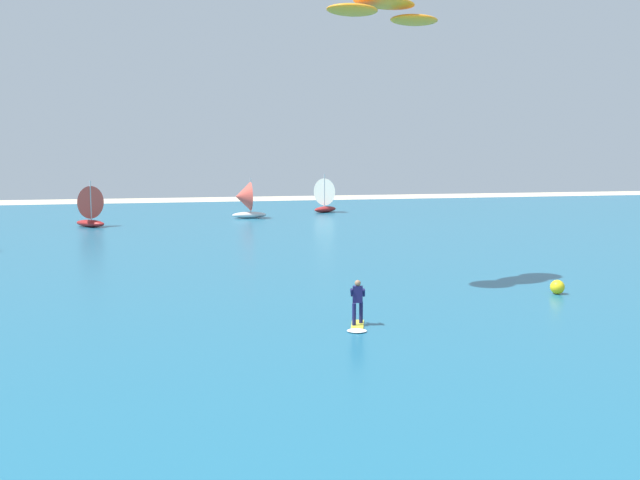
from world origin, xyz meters
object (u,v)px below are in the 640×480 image
(sailboat_anchored_offshore, at_px, (328,195))
(sailboat_far_right, at_px, (244,200))
(kitesurfer, at_px, (357,310))
(sailboat_center_horizon, at_px, (86,206))
(kite, at_px, (384,10))
(marker_buoy, at_px, (557,287))

(sailboat_anchored_offshore, xyz_separation_m, sailboat_far_right, (-10.59, -5.87, -0.08))
(kitesurfer, xyz_separation_m, sailboat_center_horizon, (-11.22, 42.27, 1.27))
(kitesurfer, height_order, sailboat_center_horizon, sailboat_center_horizon)
(sailboat_far_right, xyz_separation_m, sailboat_center_horizon, (-15.06, -5.11, -0.02))
(kite, relative_size, marker_buoy, 10.25)
(kite, relative_size, sailboat_anchored_offshore, 1.51)
(sailboat_far_right, bearing_deg, kitesurfer, -94.64)
(kitesurfer, bearing_deg, sailboat_center_horizon, 104.87)
(sailboat_far_right, bearing_deg, marker_buoy, -81.27)
(sailboat_anchored_offshore, bearing_deg, kitesurfer, -105.16)
(kitesurfer, height_order, marker_buoy, kitesurfer)
(kitesurfer, distance_m, sailboat_far_right, 47.55)
(marker_buoy, bearing_deg, sailboat_center_horizon, 119.33)
(sailboat_far_right, relative_size, sailboat_center_horizon, 1.01)
(kite, bearing_deg, marker_buoy, -30.26)
(kitesurfer, relative_size, sailboat_far_right, 0.49)
(sailboat_center_horizon, distance_m, marker_buoy, 44.55)
(marker_buoy, bearing_deg, kitesurfer, -161.95)
(kitesurfer, distance_m, marker_buoy, 11.14)
(sailboat_center_horizon, bearing_deg, sailboat_anchored_offshore, 23.18)
(sailboat_anchored_offshore, relative_size, marker_buoy, 6.79)
(kite, bearing_deg, sailboat_far_right, 89.83)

